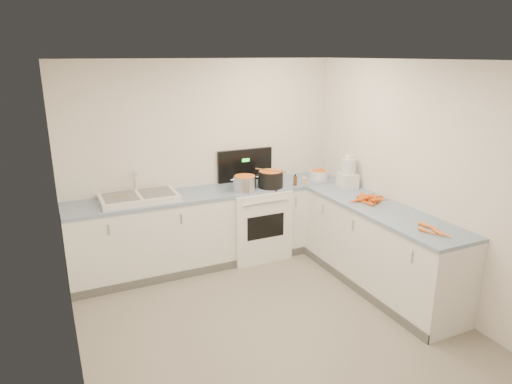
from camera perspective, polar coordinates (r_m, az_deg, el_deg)
name	(u,v)px	position (r m, az deg, el deg)	size (l,w,h in m)	color
floor	(276,330)	(4.60, 2.54, -16.84)	(3.50, 4.00, 0.00)	gray
ceiling	(280,60)	(3.82, 3.05, 16.11)	(3.50, 4.00, 0.00)	white
wall_back	(204,161)	(5.81, -6.47, 3.86)	(3.50, 2.50, 0.00)	white
wall_front	(463,323)	(2.61, 24.44, -14.68)	(3.50, 2.50, 0.00)	white
wall_left	(66,240)	(3.62, -22.71, -5.57)	(4.00, 2.50, 0.00)	white
wall_right	(427,184)	(5.07, 20.57, 0.91)	(4.00, 2.50, 0.00)	white
counter_back	(214,226)	(5.77, -5.25, -4.31)	(3.50, 0.62, 0.94)	white
counter_right	(379,248)	(5.33, 15.13, -6.72)	(0.62, 2.20, 0.94)	white
stove	(254,220)	(5.95, -0.21, -3.53)	(0.76, 0.65, 1.36)	white
sink	(139,197)	(5.39, -14.42, -0.63)	(0.86, 0.52, 0.31)	white
steel_pot	(245,184)	(5.57, -1.42, 0.98)	(0.28, 0.28, 0.21)	silver
black_pot	(271,180)	(5.73, 1.83, 1.51)	(0.31, 0.31, 0.22)	black
wooden_spoon	(271,171)	(5.70, 1.84, 2.70)	(0.02, 0.02, 0.43)	#AD7A47
mixing_bowl	(319,175)	(6.16, 7.85, 2.14)	(0.25, 0.25, 0.12)	white
extract_bottle	(295,181)	(5.83, 4.93, 1.42)	(0.05, 0.05, 0.12)	#593319
spice_jar	(304,181)	(5.89, 6.04, 1.33)	(0.05, 0.05, 0.08)	#E5B266
food_processor	(348,173)	(5.83, 11.44, 2.29)	(0.23, 0.27, 0.40)	white
carrot_pile	(370,199)	(5.33, 14.05, -0.81)	(0.47, 0.39, 0.10)	orange
peeled_carrots	(434,230)	(4.62, 21.32, -4.45)	(0.19, 0.42, 0.04)	orange
peelings	(119,196)	(5.35, -16.78, -0.50)	(0.19, 0.26, 0.01)	tan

